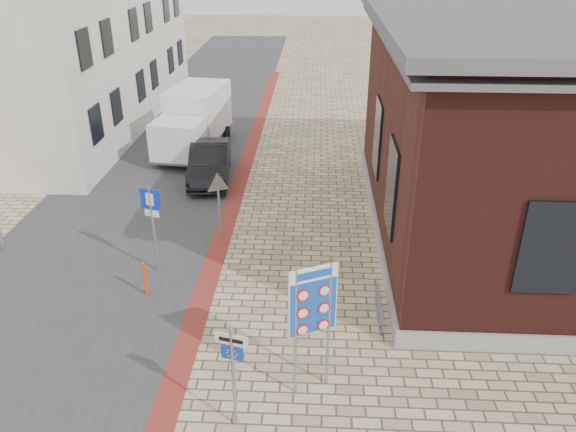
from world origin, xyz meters
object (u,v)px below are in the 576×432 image
(sedan, at_px, (210,162))
(bollard, at_px, (145,279))
(box_truck, at_px, (194,120))
(parking_sign, at_px, (152,214))
(border_sign, at_px, (313,303))
(essen_sign, at_px, (233,363))

(sedan, xyz_separation_m, bollard, (-0.30, -8.10, -0.19))
(box_truck, distance_m, bollard, 11.30)
(sedan, height_order, parking_sign, parking_sign)
(sedan, xyz_separation_m, border_sign, (4.17, -11.30, 1.49))
(essen_sign, bearing_deg, bollard, 137.87)
(border_sign, distance_m, essen_sign, 1.94)
(border_sign, relative_size, bollard, 2.98)
(box_truck, xyz_separation_m, bollard, (0.91, -11.23, -0.88))
(border_sign, height_order, parking_sign, border_sign)
(essen_sign, height_order, bollard, essen_sign)
(box_truck, height_order, essen_sign, box_truck)
(sedan, height_order, box_truck, box_truck)
(sedan, relative_size, box_truck, 0.79)
(sedan, distance_m, bollard, 8.11)
(bollard, bearing_deg, border_sign, -35.61)
(border_sign, xyz_separation_m, bollard, (-4.47, 3.20, -1.68))
(essen_sign, bearing_deg, border_sign, 49.76)
(box_truck, relative_size, parking_sign, 2.02)
(essen_sign, relative_size, parking_sign, 0.89)
(parking_sign, bearing_deg, essen_sign, -44.74)
(border_sign, xyz_separation_m, essen_sign, (-1.47, -1.10, -0.62))
(sedan, relative_size, parking_sign, 1.59)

